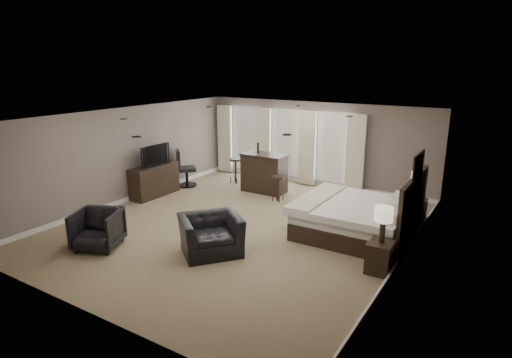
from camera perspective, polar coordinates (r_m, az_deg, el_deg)
The scene contains 16 objects.
room at distance 9.82m, azimuth -2.22°, elevation 0.76°, with size 7.60×8.60×2.64m.
window_bay at distance 13.79m, azimuth 3.91°, elevation 4.58°, with size 5.25×0.20×2.30m.
bed at distance 9.70m, azimuth 13.77°, elevation -3.14°, with size 2.42×2.31×1.54m, color silver.
nightstand_near at distance 8.34m, azimuth 16.23°, elevation -9.94°, with size 0.44×0.54×0.58m, color black.
nightstand_far at distance 10.98m, azimuth 20.45°, elevation -4.08°, with size 0.45×0.55×0.60m, color black.
lamp_near at distance 8.10m, azimuth 16.56°, elevation -5.88°, with size 0.33×0.33×0.68m, color beige.
lamp_far at distance 10.80m, azimuth 20.76°, elevation -0.87°, with size 0.33×0.33×0.68m, color beige.
wall_art at distance 9.18m, azimuth 20.80°, elevation 1.62°, with size 0.04×0.96×0.56m, color slate.
dresser at distance 12.71m, azimuth -13.37°, elevation -0.21°, with size 0.50×1.56×0.90m, color black.
tv at distance 12.58m, azimuth -13.52°, elevation 2.08°, with size 1.06×0.61×0.14m, color black.
armchair_near at distance 8.73m, azimuth -6.08°, elevation -6.58°, with size 1.19×0.78×1.04m, color black.
armchair_far at distance 9.52m, azimuth -20.39°, elevation -6.08°, with size 0.88×0.82×0.90m, color black.
bar_counter at distance 12.72m, azimuth 1.10°, elevation 0.83°, with size 1.33×0.69×1.16m, color black.
bar_stool_left at distance 13.70m, azimuth -2.73°, elevation 1.10°, with size 0.38×0.38×0.80m, color black.
bar_stool_right at distance 11.94m, azimuth 2.94°, elevation -1.29°, with size 0.34×0.34×0.71m, color black.
desk_chair at distance 13.46m, azimuth -9.25°, elevation 1.46°, with size 0.60×0.60×1.17m, color black.
Camera 1 is at (5.33, -7.86, 3.77)m, focal length 30.00 mm.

